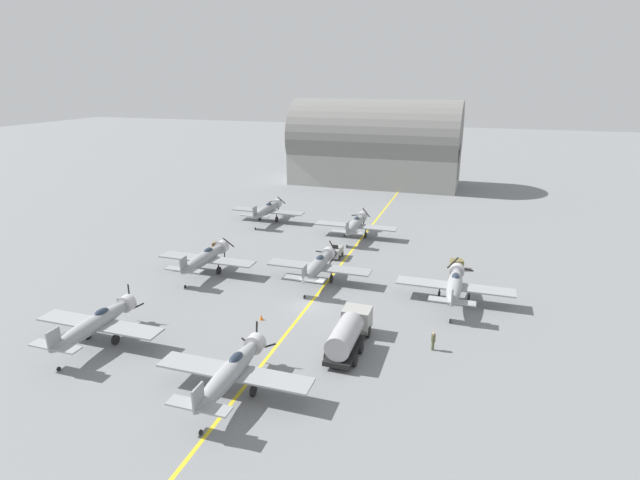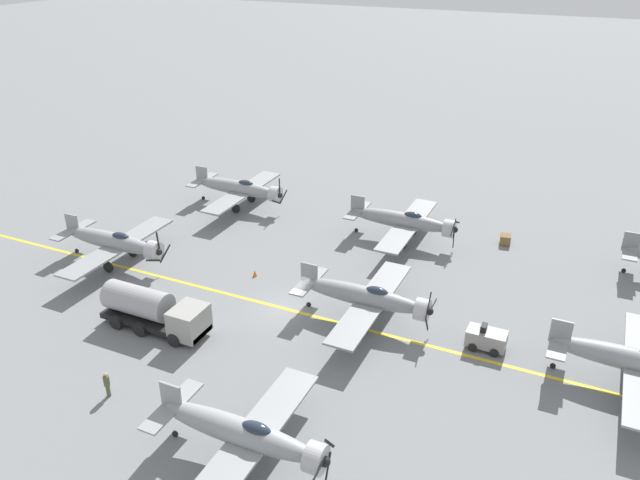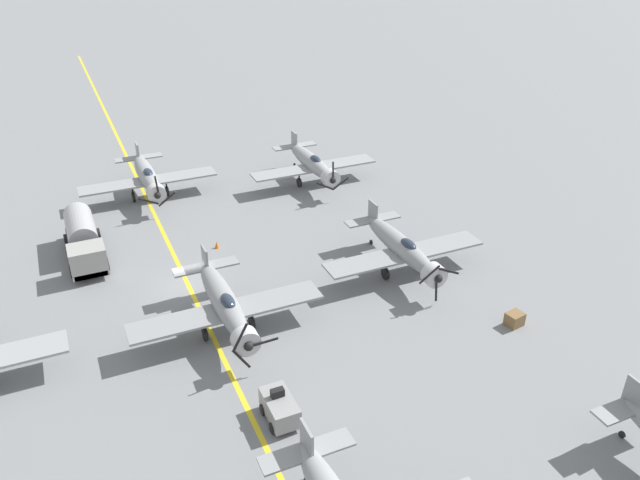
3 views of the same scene
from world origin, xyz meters
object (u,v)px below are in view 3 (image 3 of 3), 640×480
at_px(airplane_mid_center, 225,304).
at_px(airplane_near_center, 147,177).
at_px(fuel_tanker, 83,240).
at_px(tow_tractor, 280,407).
at_px(supply_crate_by_tanker, 515,319).
at_px(airplane_near_left, 312,163).
at_px(traffic_cone, 217,245).
at_px(airplane_mid_left, 402,248).

height_order(airplane_mid_center, airplane_near_center, airplane_near_center).
relative_size(airplane_mid_center, fuel_tanker, 1.50).
bearing_deg(tow_tractor, airplane_near_center, -88.19).
bearing_deg(supply_crate_by_tanker, fuel_tanker, -39.80).
distance_m(airplane_near_left, traffic_cone, 14.63).
relative_size(tow_tractor, supply_crate_by_tanker, 2.47).
distance_m(airplane_near_center, supply_crate_by_tanker, 33.86).
bearing_deg(fuel_tanker, airplane_near_left, -164.17).
xyz_separation_m(tow_tractor, supply_crate_by_tanker, (-16.47, -1.59, -0.35)).
bearing_deg(fuel_tanker, supply_crate_by_tanker, 140.20).
bearing_deg(airplane_near_center, fuel_tanker, 71.17).
bearing_deg(tow_tractor, fuel_tanker, -70.99).
xyz_separation_m(airplane_mid_left, traffic_cone, (11.20, -8.92, -1.74)).
distance_m(airplane_near_center, traffic_cone, 12.10).
bearing_deg(airplane_mid_center, airplane_near_center, -71.80).
relative_size(fuel_tanker, traffic_cone, 14.55).
xyz_separation_m(airplane_mid_center, airplane_near_center, (0.65, -22.14, 0.00)).
bearing_deg(traffic_cone, airplane_mid_left, 141.47).
height_order(fuel_tanker, supply_crate_by_tanker, fuel_tanker).
bearing_deg(supply_crate_by_tanker, airplane_mid_left, -68.72).
distance_m(airplane_mid_left, supply_crate_by_tanker, 9.21).
distance_m(supply_crate_by_tanker, traffic_cone, 22.62).
xyz_separation_m(airplane_mid_center, airplane_near_left, (-14.08, -19.05, 0.00)).
relative_size(airplane_near_center, airplane_near_left, 1.00).
bearing_deg(airplane_mid_center, tow_tractor, 108.72).
bearing_deg(airplane_near_left, supply_crate_by_tanker, 86.06).
height_order(fuel_tanker, traffic_cone, fuel_tanker).
xyz_separation_m(airplane_mid_left, tow_tractor, (13.18, 10.05, -1.22)).
bearing_deg(airplane_mid_left, airplane_mid_center, 24.45).
xyz_separation_m(airplane_mid_center, fuel_tanker, (7.08, -13.05, -0.50)).
relative_size(airplane_mid_center, supply_crate_by_tanker, 11.40).
height_order(airplane_near_center, airplane_near_left, same).
distance_m(airplane_mid_center, supply_crate_by_tanker, 18.20).
relative_size(airplane_mid_left, tow_tractor, 4.62).
bearing_deg(airplane_mid_center, fuel_tanker, -44.99).
distance_m(tow_tractor, traffic_cone, 19.08).
relative_size(airplane_mid_left, supply_crate_by_tanker, 11.40).
height_order(airplane_near_center, traffic_cone, airplane_near_center).
distance_m(airplane_mid_center, tow_tractor, 8.53).
height_order(airplane_near_left, airplane_mid_left, airplane_near_left).
xyz_separation_m(airplane_mid_center, tow_tractor, (-0.32, 8.43, -1.22)).
bearing_deg(airplane_near_center, traffic_cone, 120.74).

